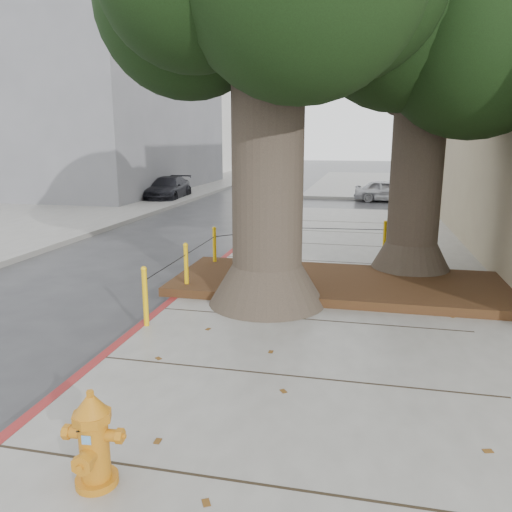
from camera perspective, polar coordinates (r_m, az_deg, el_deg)
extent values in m
plane|color=#28282B|center=(6.40, -0.86, -14.28)|extent=(140.00, 140.00, 0.00)
cube|color=slate|center=(35.95, 20.04, 7.75)|extent=(16.00, 20.00, 0.15)
cube|color=maroon|center=(9.15, -9.54, -5.36)|extent=(0.14, 26.00, 0.16)
cube|color=black|center=(9.82, 9.53, -3.12)|extent=(6.40, 2.60, 0.16)
cube|color=slate|center=(32.14, -19.12, 17.88)|extent=(12.00, 16.00, 12.00)
cube|color=silver|center=(53.94, -7.87, 17.84)|extent=(12.00, 18.00, 15.00)
cone|color=#4C3F33|center=(8.73, 1.27, -3.14)|extent=(2.04, 2.04, 0.70)
cylinder|color=#4C3F33|center=(8.40, 1.34, 10.28)|extent=(1.20, 1.20, 4.22)
cone|color=#4C3F33|center=(11.05, 17.22, -0.27)|extent=(1.77, 1.77, 0.70)
cylinder|color=#4C3F33|center=(10.79, 17.87, 9.18)|extent=(1.04, 1.04, 3.84)
sphere|color=black|center=(11.06, 19.11, 25.39)|extent=(3.80, 3.80, 3.80)
sphere|color=black|center=(11.51, 24.58, 22.23)|extent=(3.00, 3.00, 3.00)
cylinder|color=#EEB50D|center=(7.82, -12.54, -4.67)|extent=(0.08, 0.08, 0.90)
sphere|color=#EEB50D|center=(7.69, -12.70, -1.47)|extent=(0.09, 0.09, 0.09)
cylinder|color=#EEB50D|center=(9.41, -7.97, -1.44)|extent=(0.08, 0.08, 0.90)
sphere|color=#EEB50D|center=(9.31, -8.06, 1.24)|extent=(0.09, 0.09, 0.09)
cylinder|color=#EEB50D|center=(11.07, -4.76, 0.84)|extent=(0.08, 0.08, 0.90)
sphere|color=#EEB50D|center=(10.98, -4.80, 3.13)|extent=(0.09, 0.09, 0.09)
cylinder|color=#EEB50D|center=(12.18, 4.09, 1.98)|extent=(0.08, 0.08, 0.90)
sphere|color=#EEB50D|center=(12.10, 4.13, 4.07)|extent=(0.09, 0.09, 0.09)
cylinder|color=#EEB50D|center=(12.27, 14.46, 1.67)|extent=(0.08, 0.08, 0.90)
sphere|color=#EEB50D|center=(12.19, 14.58, 3.75)|extent=(0.09, 0.09, 0.09)
cylinder|color=black|center=(8.53, -10.11, -1.16)|extent=(0.02, 1.80, 0.02)
cylinder|color=black|center=(10.17, -6.27, 1.27)|extent=(0.02, 1.80, 0.02)
cylinder|color=black|center=(11.54, -0.12, 2.76)|extent=(1.51, 1.51, 0.02)
cylinder|color=black|center=(12.12, 9.34, 3.09)|extent=(2.20, 0.22, 0.02)
cylinder|color=orange|center=(4.74, -17.70, -23.18)|extent=(0.38, 0.38, 0.07)
cylinder|color=orange|center=(4.58, -17.97, -20.17)|extent=(0.26, 0.26, 0.55)
cylinder|color=orange|center=(4.43, -18.25, -17.06)|extent=(0.35, 0.35, 0.08)
cone|color=orange|center=(4.38, -18.35, -15.87)|extent=(0.32, 0.32, 0.15)
cylinder|color=orange|center=(4.33, -18.44, -14.72)|extent=(0.07, 0.07, 0.06)
cylinder|color=orange|center=(4.57, -19.81, -18.45)|extent=(0.16, 0.11, 0.10)
cylinder|color=orange|center=(4.45, -16.34, -19.05)|extent=(0.16, 0.11, 0.10)
cylinder|color=orange|center=(4.48, -18.74, -21.04)|extent=(0.16, 0.17, 0.14)
cube|color=#5999D8|center=(4.40, -18.84, -19.31)|extent=(0.08, 0.01, 0.08)
imported|color=#B5B5BB|center=(25.28, 14.75, 7.21)|extent=(3.20, 1.48, 1.06)
imported|color=black|center=(25.64, -10.03, 7.62)|extent=(1.88, 4.08, 1.15)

